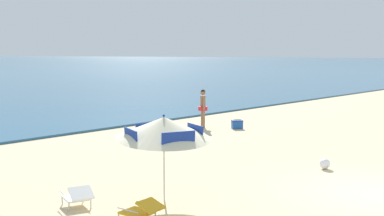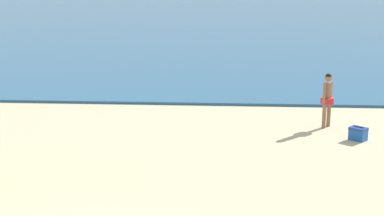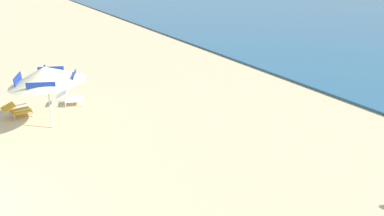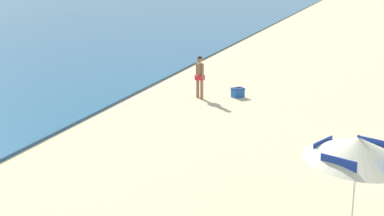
{
  "view_description": "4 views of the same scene",
  "coord_description": "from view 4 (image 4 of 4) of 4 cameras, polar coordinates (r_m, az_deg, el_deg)",
  "views": [
    {
      "loc": [
        -12.07,
        -4.41,
        3.43
      ],
      "look_at": [
        1.79,
        7.73,
        1.44
      ],
      "focal_mm": 47.12,
      "sensor_mm": 36.0,
      "label": 1
    },
    {
      "loc": [
        2.61,
        -8.19,
        5.1
      ],
      "look_at": [
        1.64,
        6.86,
        1.47
      ],
      "focal_mm": 54.93,
      "sensor_mm": 36.0,
      "label": 2
    },
    {
      "loc": [
        8.29,
        1.45,
        5.2
      ],
      "look_at": [
        -0.57,
        6.79,
        1.13
      ],
      "focal_mm": 37.91,
      "sensor_mm": 36.0,
      "label": 3
    },
    {
      "loc": [
        -15.4,
        3.19,
        5.56
      ],
      "look_at": [
        -0.25,
        8.71,
        1.26
      ],
      "focal_mm": 51.75,
      "sensor_mm": 36.0,
      "label": 4
    }
  ],
  "objects": [
    {
      "name": "beach_umbrella_striped_main",
      "position": [
        12.21,
        16.68,
        -4.07
      ],
      "size": [
        3.1,
        3.12,
        2.07
      ],
      "color": "silver",
      "rests_on": "ground"
    },
    {
      "name": "cooler_box",
      "position": [
        23.35,
        4.74,
        1.61
      ],
      "size": [
        0.6,
        0.59,
        0.43
      ],
      "color": "#1E56A8",
      "rests_on": "ground"
    },
    {
      "name": "person_standing_near_shore",
      "position": [
        22.9,
        0.81,
        3.52
      ],
      "size": [
        0.43,
        0.44,
        1.78
      ],
      "color": "#8C6042",
      "rests_on": "ground"
    }
  ]
}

